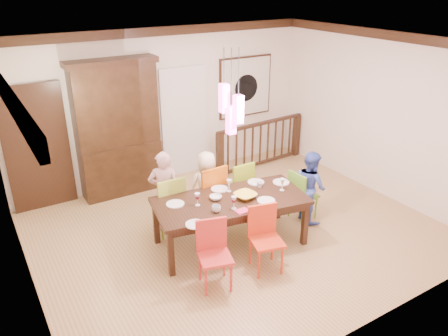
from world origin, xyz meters
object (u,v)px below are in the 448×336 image
balustrade (260,143)px  person_end_right (310,186)px  chair_far_left (167,200)px  china_hutch (118,129)px  person_far_mid (207,186)px  person_far_left (164,192)px  dining_table (230,204)px  chair_end_right (304,191)px

balustrade → person_end_right: (-0.64, -2.25, 0.10)m
chair_far_left → china_hutch: size_ratio=0.40×
person_end_right → person_far_mid: bearing=66.5°
china_hutch → balustrade: bearing=-6.8°
person_far_mid → person_far_left: bearing=8.8°
person_far_left → person_end_right: size_ratio=1.11×
china_hutch → balustrade: (2.90, -0.35, -0.73)m
dining_table → person_end_right: person_end_right is taller
chair_far_left → person_far_left: bearing=-82.4°
balustrade → chair_end_right: bearing=-111.2°
chair_far_left → dining_table: bearing=130.6°
balustrade → chair_far_left: bearing=-156.9°
chair_end_right → dining_table: bearing=86.9°
china_hutch → person_far_mid: 2.01m
chair_end_right → person_far_left: bearing=63.7°
chair_far_left → balustrade: size_ratio=0.45×
chair_end_right → balustrade: bearing=-21.8°
person_far_left → person_end_right: 2.34m
chair_end_right → china_hutch: size_ratio=0.34×
person_end_right → china_hutch: bearing=49.5°
chair_end_right → person_end_right: 0.15m
balustrade → person_end_right: size_ratio=1.83×
person_far_mid → balustrade: bearing=-133.5°
china_hutch → balustrade: china_hutch is taller
dining_table → china_hutch: 2.71m
dining_table → chair_end_right: bearing=11.1°
dining_table → person_far_mid: size_ratio=1.99×
chair_end_right → chair_far_left: bearing=65.5°
chair_far_left → china_hutch: 1.87m
chair_end_right → person_far_mid: (-1.37, 0.80, 0.11)m
chair_far_left → person_far_left: size_ratio=0.73×
balustrade → china_hutch: bearing=169.7°
china_hutch → person_far_left: size_ratio=1.85×
dining_table → person_far_left: (-0.65, 0.88, -0.00)m
china_hutch → person_far_mid: (0.84, -1.71, -0.64)m
dining_table → balustrade: 3.06m
person_far_left → person_far_mid: size_ratio=1.12×
dining_table → person_end_right: bearing=7.9°
dining_table → person_end_right: size_ratio=1.97×
dining_table → balustrade: balustrade is taller
dining_table → balustrade: size_ratio=1.07×
chair_far_left → balustrade: bearing=-151.7°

